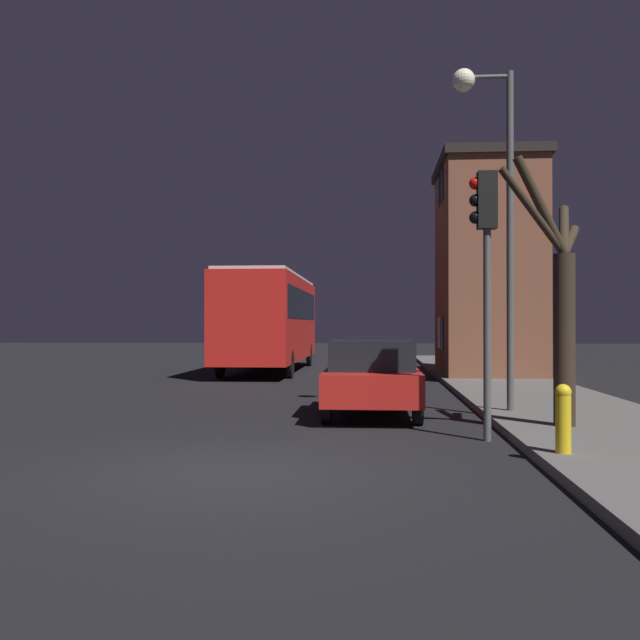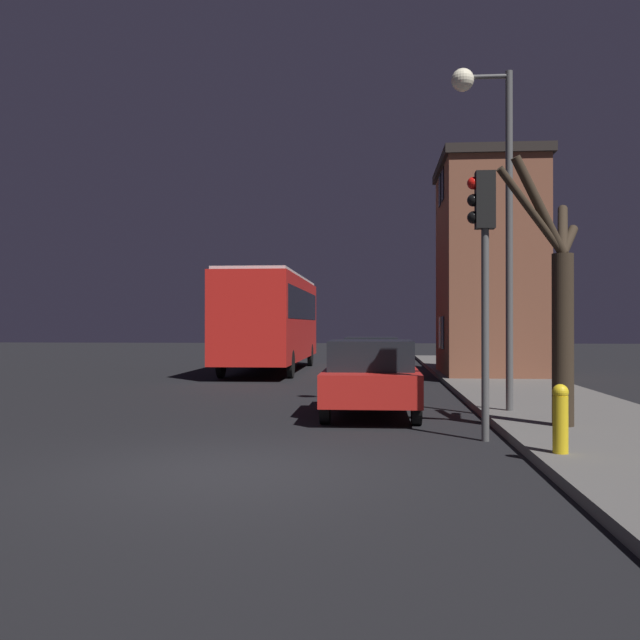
% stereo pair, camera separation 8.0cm
% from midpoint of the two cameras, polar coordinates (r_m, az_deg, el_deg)
% --- Properties ---
extents(ground_plane, '(120.00, 120.00, 0.00)m').
position_cam_midpoint_polar(ground_plane, '(9.21, -7.38, -11.82)').
color(ground_plane, black).
extents(brick_building, '(3.41, 5.21, 7.32)m').
position_cam_midpoint_polar(brick_building, '(25.26, 13.16, 4.19)').
color(brick_building, brown).
rests_on(brick_building, sidewalk).
extents(streetlamp, '(1.20, 0.45, 6.73)m').
position_cam_midpoint_polar(streetlamp, '(14.68, 13.35, 11.51)').
color(streetlamp, '#4C4C4C').
rests_on(streetlamp, sidewalk).
extents(traffic_light, '(0.43, 0.24, 4.23)m').
position_cam_midpoint_polar(traffic_light, '(11.53, 12.87, 5.68)').
color(traffic_light, '#4C4C4C').
rests_on(traffic_light, ground).
extents(bare_tree, '(1.64, 1.62, 4.45)m').
position_cam_midpoint_polar(bare_tree, '(12.53, 18.52, 1.11)').
color(bare_tree, '#2D2319').
rests_on(bare_tree, sidewalk).
extents(bus, '(2.61, 10.97, 3.70)m').
position_cam_midpoint_polar(bus, '(27.86, -4.08, 0.41)').
color(bus, red).
rests_on(bus, ground).
extents(car_near_lane, '(1.84, 3.89, 1.51)m').
position_cam_midpoint_polar(car_near_lane, '(14.29, 4.03, -4.50)').
color(car_near_lane, '#B21E19').
rests_on(car_near_lane, ground).
extents(car_mid_lane, '(1.88, 3.99, 1.42)m').
position_cam_midpoint_polar(car_mid_lane, '(23.31, 3.98, -3.04)').
color(car_mid_lane, black).
rests_on(car_mid_lane, ground).
extents(fire_hydrant, '(0.21, 0.21, 0.91)m').
position_cam_midpoint_polar(fire_hydrant, '(9.91, 18.66, -7.35)').
color(fire_hydrant, gold).
rests_on(fire_hydrant, sidewalk).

